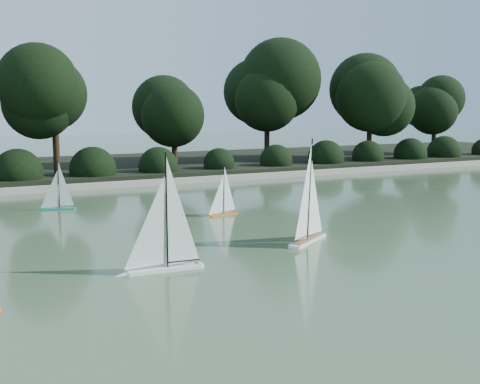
# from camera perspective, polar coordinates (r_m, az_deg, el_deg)

# --- Properties ---
(ground) EXTENTS (80.00, 80.00, 0.00)m
(ground) POSITION_cam_1_polar(r_m,az_deg,el_deg) (10.31, 11.23, -5.11)
(ground) COLOR #304529
(ground) RESTS_ON ground
(pond_coping) EXTENTS (40.00, 0.35, 0.18)m
(pond_coping) POSITION_cam_1_polar(r_m,az_deg,el_deg) (18.14, -6.49, 1.05)
(pond_coping) COLOR gray
(pond_coping) RESTS_ON ground
(far_bank) EXTENTS (40.00, 8.00, 0.30)m
(far_bank) POSITION_cam_1_polar(r_m,az_deg,el_deg) (21.90, -10.13, 2.37)
(far_bank) COLOR black
(far_bank) RESTS_ON ground
(tree_line) EXTENTS (26.31, 3.93, 4.39)m
(tree_line) POSITION_cam_1_polar(r_m,az_deg,el_deg) (20.71, -5.73, 9.03)
(tree_line) COLOR black
(tree_line) RESTS_ON ground
(shrub_hedge) EXTENTS (29.10, 1.10, 1.10)m
(shrub_hedge) POSITION_cam_1_polar(r_m,az_deg,el_deg) (18.94, -7.45, 2.43)
(shrub_hedge) COLOR black
(shrub_hedge) RESTS_ON ground
(sailboat_white_a) EXTENTS (1.33, 0.28, 1.81)m
(sailboat_white_a) POSITION_cam_1_polar(r_m,az_deg,el_deg) (8.65, -7.85, -5.69)
(sailboat_white_a) COLOR white
(sailboat_white_a) RESTS_ON ground
(sailboat_white_b) EXTENTS (1.26, 0.92, 1.91)m
(sailboat_white_b) POSITION_cam_1_polar(r_m,az_deg,el_deg) (10.56, 6.71, -3.04)
(sailboat_white_b) COLOR white
(sailboat_white_b) RESTS_ON ground
(sailboat_orange) EXTENTS (0.85, 0.30, 1.17)m
(sailboat_orange) POSITION_cam_1_polar(r_m,az_deg,el_deg) (12.88, -1.88, -1.45)
(sailboat_orange) COLOR orange
(sailboat_orange) RESTS_ON ground
(sailboat_teal) EXTENTS (0.87, 0.35, 1.19)m
(sailboat_teal) POSITION_cam_1_polar(r_m,az_deg,el_deg) (14.22, -17.14, -0.88)
(sailboat_teal) COLOR #12816E
(sailboat_teal) RESTS_ON ground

